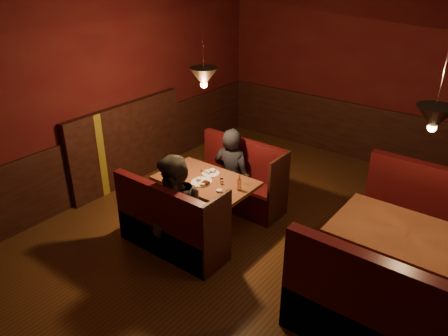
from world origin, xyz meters
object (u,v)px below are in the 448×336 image
Objects in this scene: main_bench_far at (240,185)px; main_bench_near at (170,230)px; second_bench_near at (373,321)px; diner_b at (176,195)px; second_table at (404,251)px; diner_a at (232,156)px; second_bench_far at (426,233)px; main_table at (207,190)px.

main_bench_far is 1.00× the size of main_bench_near.
second_bench_near is 2.47m from diner_b.
diner_a reaches higher than second_table.
second_bench_far is (0.03, 0.88, -0.25)m from second_table.
diner_b is at bearing 21.47° from main_bench_near.
diner_a reaches higher than main_bench_far.
main_bench_near is 0.93× the size of diner_a.
diner_b is at bearing -80.53° from main_table.
diner_a reaches higher than main_bench_near.
second_bench_far is at bearing 21.78° from main_table.
main_table is 0.88× the size of second_table.
second_bench_far is at bearing 34.72° from main_bench_near.
second_table is at bearing 19.30° from main_bench_near.
second_bench_near is (2.54, -0.74, -0.17)m from main_table.
main_bench_far reaches higher than main_table.
diner_a reaches higher than second_bench_near.
main_bench_near is at bearing -88.89° from main_table.
main_table is 2.51m from second_table.
main_bench_near is (0.00, -1.47, 0.00)m from main_bench_far.
second_bench_far is 0.99× the size of diner_b.
main_bench_near reaches higher than second_table.
main_bench_far is 2.58m from second_table.
diner_a is (-2.62, -0.36, 0.40)m from second_bench_far.
diner_b is at bearing -144.79° from second_bench_far.
second_bench_near reaches higher than second_table.
main_table is 0.91× the size of main_bench_far.
second_table is 0.91m from second_bench_near.
main_table is 0.84× the size of diner_a.
diner_a is 0.94× the size of diner_b.
diner_a reaches higher than second_bench_far.
main_bench_far is 0.93× the size of diner_a.
main_bench_near is 2.53m from second_bench_near.
second_bench_far is at bearing 26.04° from diner_b.
main_bench_near is (0.01, -0.74, -0.23)m from main_table.
main_bench_near is 2.66m from second_table.
main_table is 0.70m from diner_a.
diner_a reaches higher than main_table.
diner_b is (-2.39, -0.83, 0.20)m from second_table.
main_bench_near is 0.88× the size of second_bench_near.
second_table is 0.90× the size of second_bench_near.
second_bench_near is (0.03, -0.88, -0.25)m from second_table.
diner_b is at bearing 90.08° from diner_a.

